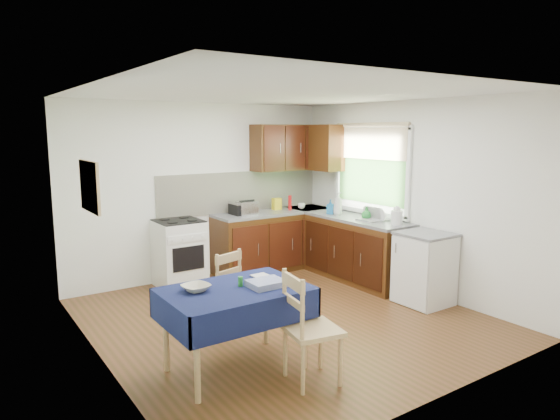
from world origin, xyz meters
TOP-DOWN VIEW (x-y plane):
  - floor at (0.00, 0.00)m, footprint 4.20×4.20m
  - ceiling at (0.00, 0.00)m, footprint 4.00×4.20m
  - wall_back at (0.00, 2.10)m, footprint 4.00×0.02m
  - wall_front at (0.00, -2.10)m, footprint 4.00×0.02m
  - wall_left at (-2.00, 0.00)m, footprint 0.02×4.20m
  - wall_right at (2.00, 0.00)m, footprint 0.02×4.20m
  - base_cabinets at (1.36, 1.26)m, footprint 1.90×2.30m
  - worktop_back at (1.05, 1.80)m, footprint 1.90×0.60m
  - worktop_right at (1.70, 0.65)m, footprint 0.60×1.70m
  - worktop_corner at (1.70, 1.80)m, footprint 0.60×0.60m
  - splashback at (0.65, 2.08)m, footprint 2.70×0.02m
  - upper_cabinets at (1.52, 1.80)m, footprint 1.20×0.85m
  - stove at (-0.50, 1.80)m, footprint 0.60×0.61m
  - window at (1.97, 0.70)m, footprint 0.04×1.48m
  - fridge at (1.70, -0.55)m, footprint 0.58×0.60m
  - corkboard at (-1.97, 0.30)m, footprint 0.04×0.62m
  - dining_table at (-1.06, -0.77)m, footprint 1.24×0.84m
  - chair_far at (-0.77, 0.07)m, footprint 0.49×0.49m
  - chair_near at (-0.68, -1.30)m, footprint 0.50×0.50m
  - toaster at (0.53, 1.72)m, footprint 0.29×0.18m
  - sandwich_press at (0.51, 1.82)m, footprint 0.33×0.28m
  - sauce_bottle at (1.30, 1.74)m, footprint 0.05×0.05m
  - yellow_packet at (1.16, 1.90)m, footprint 0.14×0.10m
  - dish_rack at (1.74, 0.38)m, footprint 0.40×0.31m
  - kettle at (1.74, -0.03)m, footprint 0.15×0.15m
  - cup at (1.53, 1.75)m, footprint 0.12×0.12m
  - soap_bottle_a at (1.64, 1.02)m, footprint 0.18×0.18m
  - soap_bottle_b at (1.59, 1.12)m, footprint 0.14×0.13m
  - soap_bottle_c at (1.71, 0.49)m, footprint 0.19×0.19m
  - plate_bowl at (-1.37, -0.64)m, footprint 0.27×0.27m
  - book at (-0.77, -0.63)m, footprint 0.16×0.21m
  - spice_jar at (-0.99, -0.74)m, footprint 0.04×0.04m
  - tea_towel at (-0.81, -0.87)m, footprint 0.32×0.25m

SIDE VIEW (x-z plane):
  - floor at x=0.00m, z-range 0.00..0.00m
  - base_cabinets at x=1.36m, z-range 0.00..0.86m
  - fridge at x=1.70m, z-range 0.00..0.88m
  - stove at x=-0.50m, z-range 0.00..0.92m
  - chair_far at x=-0.77m, z-range 0.03..0.91m
  - chair_near at x=-0.68m, z-range 0.03..0.99m
  - dining_table at x=-1.06m, z-range 0.27..1.02m
  - book at x=-0.77m, z-range 0.75..0.77m
  - tea_towel at x=-0.81m, z-range 0.75..0.81m
  - plate_bowl at x=-1.37m, z-range 0.75..0.81m
  - spice_jar at x=-0.99m, z-range 0.75..0.84m
  - worktop_back at x=1.05m, z-range 0.86..0.90m
  - worktop_right at x=1.70m, z-range 0.86..0.90m
  - worktop_corner at x=1.70m, z-range 0.86..0.90m
  - dish_rack at x=1.74m, z-range 0.83..1.02m
  - cup at x=1.53m, z-range 0.90..0.99m
  - soap_bottle_c at x=1.71m, z-range 0.90..1.07m
  - yellow_packet at x=1.16m, z-range 0.90..1.08m
  - sandwich_press at x=0.51m, z-range 0.90..1.09m
  - toaster at x=0.53m, z-range 0.89..1.11m
  - soap_bottle_b at x=1.59m, z-range 0.90..1.11m
  - kettle at x=1.74m, z-range 0.89..1.13m
  - sauce_bottle at x=1.30m, z-range 0.90..1.13m
  - soap_bottle_a at x=1.64m, z-range 0.90..1.22m
  - splashback at x=0.65m, z-range 0.90..1.50m
  - wall_back at x=0.00m, z-range 0.00..2.50m
  - wall_front at x=0.00m, z-range 0.00..2.50m
  - wall_left at x=-2.00m, z-range 0.00..2.50m
  - wall_right at x=2.00m, z-range 0.00..2.50m
  - corkboard at x=-1.97m, z-range 1.36..1.83m
  - window at x=1.97m, z-range 1.02..2.28m
  - upper_cabinets at x=1.52m, z-range 1.50..2.20m
  - ceiling at x=0.00m, z-range 2.49..2.51m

